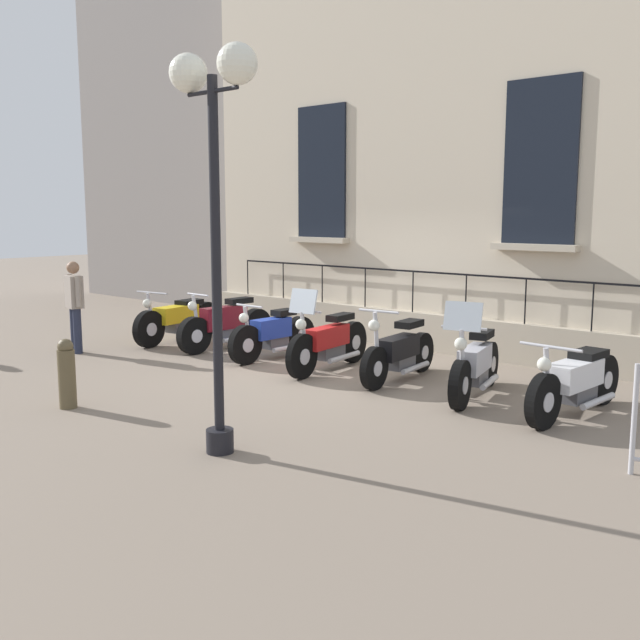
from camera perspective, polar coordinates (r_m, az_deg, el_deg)
ground_plane at (r=11.16m, az=0.63°, el=-3.96°), size 60.00×60.00×0.00m
building_facade at (r=13.16m, az=8.61°, el=14.57°), size 0.82×10.08×7.84m
motorcycle_yellow at (r=13.76m, az=-11.16°, el=0.05°), size 2.17×0.74×1.00m
motorcycle_maroon at (r=12.90m, az=-7.46°, el=-0.40°), size 2.08×0.54×1.04m
motorcycle_blue at (r=11.94m, az=-3.75°, el=-1.20°), size 1.91×0.58×0.95m
motorcycle_red at (r=11.03m, az=0.65°, el=-1.78°), size 2.09×0.54×1.32m
motorcycle_black at (r=10.46m, az=6.27°, el=-2.59°), size 2.01×0.62×1.09m
motorcycle_silver at (r=9.66m, az=12.17°, el=-3.57°), size 2.00×0.73×1.34m
motorcycle_white at (r=9.11m, az=19.56°, el=-4.65°), size 2.16×0.75×0.95m
lamppost at (r=7.13m, az=-8.39°, el=12.45°), size 0.38×1.08×3.94m
bollard at (r=9.47m, az=-19.40°, el=-4.00°), size 0.21×0.21×0.87m
pedestrian_walking at (r=13.05m, az=-18.84°, el=1.35°), size 0.29×0.52×1.58m
distant_building at (r=21.63m, az=-8.76°, el=19.55°), size 4.20×6.54×13.15m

